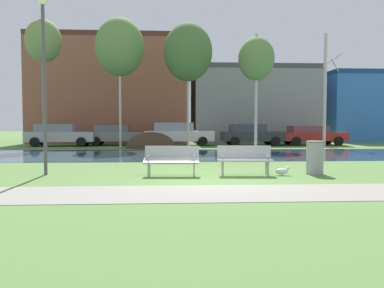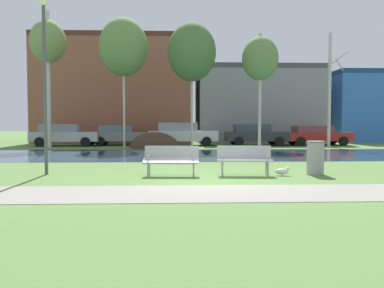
{
  "view_description": "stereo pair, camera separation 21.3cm",
  "coord_description": "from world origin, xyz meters",
  "px_view_note": "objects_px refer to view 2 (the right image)",
  "views": [
    {
      "loc": [
        -1.13,
        -10.65,
        1.52
      ],
      "look_at": [
        -0.44,
        1.38,
        0.9
      ],
      "focal_mm": 36.83,
      "sensor_mm": 36.0,
      "label": 1
    },
    {
      "loc": [
        -0.91,
        -10.66,
        1.52
      ],
      "look_at": [
        -0.44,
        1.38,
        0.9
      ],
      "focal_mm": 36.83,
      "sensor_mm": 36.0,
      "label": 2
    }
  ],
  "objects_px": {
    "seagull": "(283,171)",
    "parked_sedan_second_grey": "(120,135)",
    "trash_bin": "(315,157)",
    "streetlamp": "(44,55)",
    "bench_left": "(171,160)",
    "parked_hatch_third_white": "(181,134)",
    "bench_right": "(244,159)",
    "parked_van_nearest_silver": "(65,134)",
    "parked_suv_fifth_red": "(316,135)",
    "parked_wagon_fourth_dark": "(255,134)"
  },
  "relations": [
    {
      "from": "trash_bin",
      "to": "streetlamp",
      "type": "relative_size",
      "value": 0.19
    },
    {
      "from": "bench_right",
      "to": "bench_left",
      "type": "bearing_deg",
      "value": -180.0
    },
    {
      "from": "parked_van_nearest_silver",
      "to": "parked_hatch_third_white",
      "type": "height_order",
      "value": "parked_hatch_third_white"
    },
    {
      "from": "seagull",
      "to": "parked_sedan_second_grey",
      "type": "height_order",
      "value": "parked_sedan_second_grey"
    },
    {
      "from": "bench_left",
      "to": "bench_right",
      "type": "relative_size",
      "value": 1.0
    },
    {
      "from": "trash_bin",
      "to": "parked_sedan_second_grey",
      "type": "height_order",
      "value": "parked_sedan_second_grey"
    },
    {
      "from": "bench_left",
      "to": "parked_hatch_third_white",
      "type": "distance_m",
      "value": 16.1
    },
    {
      "from": "streetlamp",
      "to": "parked_hatch_third_white",
      "type": "bearing_deg",
      "value": 74.83
    },
    {
      "from": "bench_left",
      "to": "seagull",
      "type": "relative_size",
      "value": 3.5
    },
    {
      "from": "bench_left",
      "to": "parked_hatch_third_white",
      "type": "relative_size",
      "value": 0.34
    },
    {
      "from": "bench_left",
      "to": "trash_bin",
      "type": "distance_m",
      "value": 4.31
    },
    {
      "from": "bench_right",
      "to": "streetlamp",
      "type": "relative_size",
      "value": 0.31
    },
    {
      "from": "seagull",
      "to": "parked_hatch_third_white",
      "type": "bearing_deg",
      "value": 99.67
    },
    {
      "from": "trash_bin",
      "to": "streetlamp",
      "type": "height_order",
      "value": "streetlamp"
    },
    {
      "from": "parked_van_nearest_silver",
      "to": "parked_suv_fifth_red",
      "type": "xyz_separation_m",
      "value": [
        17.49,
        0.3,
        -0.05
      ]
    },
    {
      "from": "seagull",
      "to": "parked_suv_fifth_red",
      "type": "height_order",
      "value": "parked_suv_fifth_red"
    },
    {
      "from": "trash_bin",
      "to": "parked_van_nearest_silver",
      "type": "relative_size",
      "value": 0.22
    },
    {
      "from": "parked_sedan_second_grey",
      "to": "streetlamp",
      "type": "bearing_deg",
      "value": -89.73
    },
    {
      "from": "parked_sedan_second_grey",
      "to": "parked_suv_fifth_red",
      "type": "distance_m",
      "value": 13.84
    },
    {
      "from": "trash_bin",
      "to": "parked_van_nearest_silver",
      "type": "distance_m",
      "value": 19.52
    },
    {
      "from": "bench_left",
      "to": "seagull",
      "type": "bearing_deg",
      "value": -2.03
    },
    {
      "from": "streetlamp",
      "to": "parked_wagon_fourth_dark",
      "type": "distance_m",
      "value": 18.2
    },
    {
      "from": "parked_van_nearest_silver",
      "to": "parked_hatch_third_white",
      "type": "distance_m",
      "value": 7.99
    },
    {
      "from": "seagull",
      "to": "streetlamp",
      "type": "height_order",
      "value": "streetlamp"
    },
    {
      "from": "streetlamp",
      "to": "parked_sedan_second_grey",
      "type": "relative_size",
      "value": 1.29
    },
    {
      "from": "bench_left",
      "to": "streetlamp",
      "type": "relative_size",
      "value": 0.31
    },
    {
      "from": "bench_right",
      "to": "parked_wagon_fourth_dark",
      "type": "height_order",
      "value": "parked_wagon_fourth_dark"
    },
    {
      "from": "parked_sedan_second_grey",
      "to": "parked_hatch_third_white",
      "type": "xyz_separation_m",
      "value": [
        4.32,
        -0.36,
        0.07
      ]
    },
    {
      "from": "bench_left",
      "to": "bench_right",
      "type": "xyz_separation_m",
      "value": [
        2.16,
        0.0,
        0.0
      ]
    },
    {
      "from": "seagull",
      "to": "parked_hatch_third_white",
      "type": "relative_size",
      "value": 0.1
    },
    {
      "from": "bench_left",
      "to": "trash_bin",
      "type": "height_order",
      "value": "trash_bin"
    },
    {
      "from": "parked_hatch_third_white",
      "to": "parked_sedan_second_grey",
      "type": "bearing_deg",
      "value": 175.24
    },
    {
      "from": "bench_right",
      "to": "seagull",
      "type": "height_order",
      "value": "bench_right"
    },
    {
      "from": "parked_suv_fifth_red",
      "to": "trash_bin",
      "type": "bearing_deg",
      "value": -109.77
    },
    {
      "from": "parked_sedan_second_grey",
      "to": "parked_wagon_fourth_dark",
      "type": "distance_m",
      "value": 9.47
    },
    {
      "from": "seagull",
      "to": "parked_sedan_second_grey",
      "type": "relative_size",
      "value": 0.11
    },
    {
      "from": "parked_sedan_second_grey",
      "to": "bench_right",
      "type": "bearing_deg",
      "value": -70.03
    },
    {
      "from": "bench_right",
      "to": "trash_bin",
      "type": "relative_size",
      "value": 1.63
    },
    {
      "from": "parked_hatch_third_white",
      "to": "parked_wagon_fourth_dark",
      "type": "distance_m",
      "value": 5.14
    },
    {
      "from": "bench_left",
      "to": "parked_sedan_second_grey",
      "type": "relative_size",
      "value": 0.4
    },
    {
      "from": "parked_sedan_second_grey",
      "to": "bench_left",
      "type": "bearing_deg",
      "value": -76.92
    },
    {
      "from": "bench_right",
      "to": "parked_van_nearest_silver",
      "type": "xyz_separation_m",
      "value": [
        -9.64,
        15.66,
        0.32
      ]
    },
    {
      "from": "parked_hatch_third_white",
      "to": "seagull",
      "type": "bearing_deg",
      "value": -80.33
    },
    {
      "from": "bench_right",
      "to": "trash_bin",
      "type": "xyz_separation_m",
      "value": [
        2.15,
        0.11,
        0.05
      ]
    },
    {
      "from": "parked_van_nearest_silver",
      "to": "bench_left",
      "type": "bearing_deg",
      "value": -64.47
    },
    {
      "from": "parked_hatch_third_white",
      "to": "parked_suv_fifth_red",
      "type": "distance_m",
      "value": 9.51
    },
    {
      "from": "trash_bin",
      "to": "parked_wagon_fourth_dark",
      "type": "bearing_deg",
      "value": 85.19
    },
    {
      "from": "trash_bin",
      "to": "streetlamp",
      "type": "bearing_deg",
      "value": 177.72
    },
    {
      "from": "parked_hatch_third_white",
      "to": "parked_wagon_fourth_dark",
      "type": "relative_size",
      "value": 1.13
    },
    {
      "from": "parked_wagon_fourth_dark",
      "to": "parked_suv_fifth_red",
      "type": "xyz_separation_m",
      "value": [
        4.38,
        0.19,
        -0.05
      ]
    }
  ]
}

